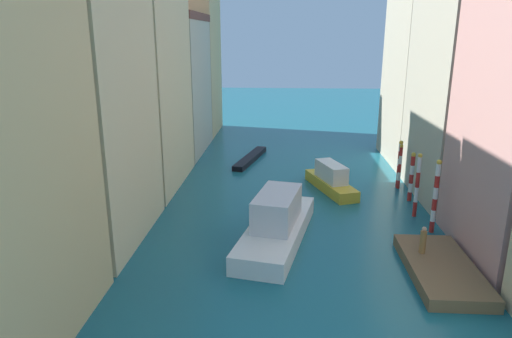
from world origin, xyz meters
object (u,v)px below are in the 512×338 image
object	(u,v)px
mooring_pole_1	(417,185)
motorboat_0	(331,180)
mooring_pole_3	(400,166)
mooring_pole_4	(399,164)
person_on_dock	(423,241)
vaporetto_white	(277,223)
mooring_pole_0	(435,196)
waterfront_dock	(441,269)
gondola_black	(250,158)
mooring_pole_2	(411,176)

from	to	relation	value
mooring_pole_1	motorboat_0	distance (m)	7.89
mooring_pole_3	mooring_pole_4	bearing A→B (deg)	85.96
person_on_dock	vaporetto_white	bearing A→B (deg)	162.31
mooring_pole_0	mooring_pole_4	xyz separation A→B (m)	(-0.07, 9.40, -0.44)
waterfront_dock	vaporetto_white	bearing A→B (deg)	156.64
mooring_pole_0	gondola_black	distance (m)	21.95
waterfront_dock	mooring_pole_4	distance (m)	15.26
mooring_pole_4	person_on_dock	bearing A→B (deg)	-97.64
waterfront_dock	motorboat_0	world-z (taller)	motorboat_0
gondola_black	mooring_pole_1	bearing A→B (deg)	-48.38
mooring_pole_1	vaporetto_white	size ratio (longest dim) A/B	0.42
waterfront_dock	motorboat_0	bearing A→B (deg)	108.51
mooring_pole_1	gondola_black	bearing A→B (deg)	131.62
mooring_pole_0	vaporetto_white	bearing A→B (deg)	-169.93
waterfront_dock	mooring_pole_3	distance (m)	14.93
vaporetto_white	gondola_black	bearing A→B (deg)	99.18
mooring_pole_2	mooring_pole_3	xyz separation A→B (m)	(-0.18, 3.03, -0.05)
mooring_pole_1	mooring_pole_2	world-z (taller)	mooring_pole_1
mooring_pole_2	waterfront_dock	bearing A→B (deg)	-96.32
mooring_pole_1	mooring_pole_4	world-z (taller)	mooring_pole_1
motorboat_0	gondola_black	bearing A→B (deg)	129.37
person_on_dock	mooring_pole_3	bearing A→B (deg)	82.28
waterfront_dock	mooring_pole_0	distance (m)	6.24
waterfront_dock	gondola_black	bearing A→B (deg)	117.75
mooring_pole_0	mooring_pole_1	bearing A→B (deg)	98.19
mooring_pole_1	mooring_pole_4	bearing A→B (deg)	87.14
mooring_pole_3	mooring_pole_1	bearing A→B (deg)	-92.80
mooring_pole_3	gondola_black	size ratio (longest dim) A/B	0.44
person_on_dock	mooring_pole_4	world-z (taller)	mooring_pole_4
mooring_pole_2	mooring_pole_3	world-z (taller)	mooring_pole_2
vaporetto_white	waterfront_dock	bearing A→B (deg)	-23.36
mooring_pole_3	motorboat_0	xyz separation A→B (m)	(-5.80, -0.85, -1.05)
mooring_pole_0	mooring_pole_4	size ratio (longest dim) A/B	1.21
person_on_dock	mooring_pole_0	distance (m)	5.00
mooring_pole_2	gondola_black	distance (m)	17.59
mooring_pole_2	person_on_dock	bearing A→B (deg)	-100.84
mooring_pole_1	motorboat_0	xyz separation A→B (m)	(-5.49, 5.48, -1.47)
mooring_pole_2	motorboat_0	xyz separation A→B (m)	(-5.97, 2.18, -1.10)
mooring_pole_4	mooring_pole_3	bearing A→B (deg)	-94.04
waterfront_dock	motorboat_0	size ratio (longest dim) A/B	1.03
vaporetto_white	gondola_black	distance (m)	19.39
person_on_dock	vaporetto_white	world-z (taller)	vaporetto_white
mooring_pole_1	vaporetto_white	world-z (taller)	mooring_pole_1
motorboat_0	mooring_pole_1	bearing A→B (deg)	-44.97
person_on_dock	mooring_pole_1	size ratio (longest dim) A/B	0.34
mooring_pole_2	vaporetto_white	size ratio (longest dim) A/B	0.35
mooring_pole_3	mooring_pole_4	xyz separation A→B (m)	(0.02, 0.31, 0.13)
waterfront_dock	vaporetto_white	world-z (taller)	vaporetto_white
mooring_pole_1	vaporetto_white	distance (m)	10.92
gondola_black	motorboat_0	bearing A→B (deg)	-50.63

